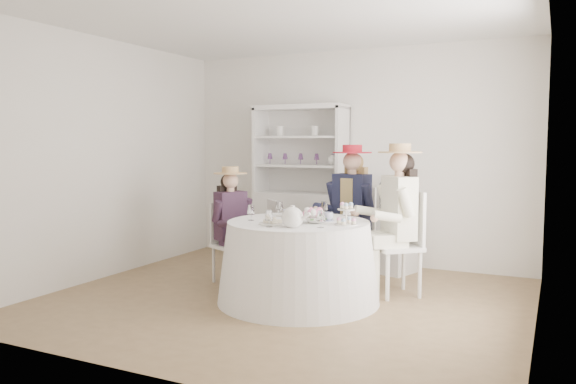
% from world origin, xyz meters
% --- Properties ---
extents(ground, '(4.50, 4.50, 0.00)m').
position_xyz_m(ground, '(0.00, 0.00, 0.00)').
color(ground, brown).
rests_on(ground, ground).
extents(ceiling, '(4.50, 4.50, 0.00)m').
position_xyz_m(ceiling, '(0.00, 0.00, 2.70)').
color(ceiling, white).
rests_on(ceiling, wall_back).
extents(wall_back, '(4.50, 0.00, 4.50)m').
position_xyz_m(wall_back, '(0.00, 2.00, 1.35)').
color(wall_back, silver).
rests_on(wall_back, ground).
extents(wall_front, '(4.50, 0.00, 4.50)m').
position_xyz_m(wall_front, '(0.00, -2.00, 1.35)').
color(wall_front, silver).
rests_on(wall_front, ground).
extents(wall_left, '(0.00, 4.50, 4.50)m').
position_xyz_m(wall_left, '(-2.25, 0.00, 1.35)').
color(wall_left, silver).
rests_on(wall_left, ground).
extents(wall_right, '(0.00, 4.50, 4.50)m').
position_xyz_m(wall_right, '(2.25, 0.00, 1.35)').
color(wall_right, silver).
rests_on(wall_right, ground).
extents(tea_table, '(1.56, 1.56, 0.78)m').
position_xyz_m(tea_table, '(0.15, 0.02, 0.39)').
color(tea_table, white).
rests_on(tea_table, ground).
extents(hutch, '(1.29, 0.71, 2.01)m').
position_xyz_m(hutch, '(-0.61, 1.77, 0.71)').
color(hutch, silver).
rests_on(hutch, ground).
extents(side_table, '(0.60, 0.60, 0.74)m').
position_xyz_m(side_table, '(0.63, 1.64, 0.37)').
color(side_table, silver).
rests_on(side_table, ground).
extents(hatbox, '(0.40, 0.40, 0.32)m').
position_xyz_m(hatbox, '(0.63, 1.64, 0.90)').
color(hatbox, black).
rests_on(hatbox, side_table).
extents(guest_left, '(0.54, 0.49, 1.27)m').
position_xyz_m(guest_left, '(-0.80, 0.36, 0.72)').
color(guest_left, silver).
rests_on(guest_left, ground).
extents(guest_mid, '(0.57, 0.60, 1.51)m').
position_xyz_m(guest_mid, '(0.33, 1.02, 0.85)').
color(guest_mid, silver).
rests_on(guest_mid, ground).
extents(guest_right, '(0.65, 0.64, 1.52)m').
position_xyz_m(guest_right, '(0.94, 0.65, 0.86)').
color(guest_right, silver).
rests_on(guest_right, ground).
extents(spare_chair, '(0.51, 0.51, 0.88)m').
position_xyz_m(spare_chair, '(-0.45, 0.86, 0.47)').
color(spare_chair, silver).
rests_on(spare_chair, ground).
extents(teacup_a, '(0.09, 0.09, 0.07)m').
position_xyz_m(teacup_a, '(-0.07, 0.22, 0.82)').
color(teacup_a, white).
rests_on(teacup_a, tea_table).
extents(teacup_b, '(0.08, 0.08, 0.07)m').
position_xyz_m(teacup_b, '(0.16, 0.32, 0.82)').
color(teacup_b, white).
rests_on(teacup_b, tea_table).
extents(teacup_c, '(0.13, 0.13, 0.08)m').
position_xyz_m(teacup_c, '(0.41, 0.15, 0.82)').
color(teacup_c, white).
rests_on(teacup_c, tea_table).
extents(flower_bowl, '(0.24, 0.24, 0.05)m').
position_xyz_m(flower_bowl, '(0.34, -0.03, 0.81)').
color(flower_bowl, white).
rests_on(flower_bowl, tea_table).
extents(flower_arrangement, '(0.18, 0.18, 0.07)m').
position_xyz_m(flower_arrangement, '(0.33, -0.05, 0.87)').
color(flower_arrangement, pink).
rests_on(flower_arrangement, tea_table).
extents(table_teapot, '(0.27, 0.19, 0.21)m').
position_xyz_m(table_teapot, '(0.27, -0.36, 0.87)').
color(table_teapot, white).
rests_on(table_teapot, tea_table).
extents(sandwich_plate, '(0.26, 0.26, 0.06)m').
position_xyz_m(sandwich_plate, '(0.02, -0.27, 0.80)').
color(sandwich_plate, white).
rests_on(sandwich_plate, tea_table).
extents(cupcake_stand, '(0.21, 0.21, 0.20)m').
position_xyz_m(cupcake_stand, '(0.65, -0.02, 0.86)').
color(cupcake_stand, white).
rests_on(cupcake_stand, tea_table).
extents(stemware_set, '(0.94, 0.98, 0.15)m').
position_xyz_m(stemware_set, '(0.15, 0.02, 0.86)').
color(stemware_set, white).
rests_on(stemware_set, tea_table).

